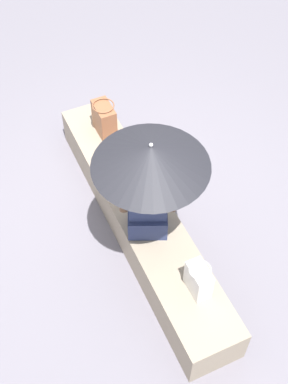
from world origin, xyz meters
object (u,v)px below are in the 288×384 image
Objects in this scene: tote_bag_canvas at (199,280)px; shoulder_bag_spare at (117,159)px; parasol at (151,156)px; handbag_black at (104,119)px; person_seated at (148,200)px.

tote_bag_canvas is 0.87× the size of shoulder_bag_spare.
tote_bag_canvas is 1.46m from shoulder_bag_spare.
handbag_black is (-1.36, 0.12, -0.82)m from parasol.
person_seated is 2.92× the size of tote_bag_canvas.
handbag_black is 2.01m from tote_bag_canvas.
shoulder_bag_spare is (-1.45, -0.10, 0.02)m from tote_bag_canvas.
parasol is at bearing -169.37° from tote_bag_canvas.
tote_bag_canvas is at bearing 0.04° from handbag_black.
shoulder_bag_spare is at bearing 178.86° from person_seated.
parasol is at bearing -1.76° from shoulder_bag_spare.
person_seated reaches higher than tote_bag_canvas.
handbag_black is 0.56m from shoulder_bag_spare.
handbag_black is at bearing 175.07° from person_seated.
handbag_black reaches higher than shoulder_bag_spare.
parasol reaches higher than shoulder_bag_spare.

